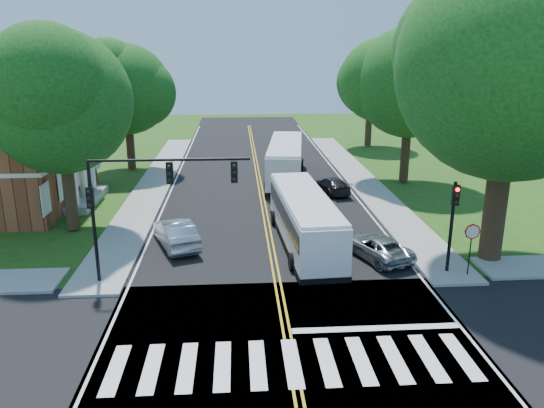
{
  "coord_description": "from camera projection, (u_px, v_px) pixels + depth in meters",
  "views": [
    {
      "loc": [
        -1.78,
        -16.36,
        10.47
      ],
      "look_at": [
        0.06,
        10.71,
        2.4
      ],
      "focal_mm": 35.0,
      "sensor_mm": 36.0,
      "label": 1
    }
  ],
  "objects": [
    {
      "name": "cross_road",
      "position": [
        291.0,
        355.0,
        18.75
      ],
      "size": [
        60.0,
        12.0,
        0.01
      ],
      "primitive_type": "cube",
      "color": "black",
      "rests_on": "ground"
    },
    {
      "name": "sidewalk_nw",
      "position": [
        155.0,
        183.0,
        42.1
      ],
      "size": [
        2.6,
        40.0,
        0.15
      ],
      "primitive_type": "cube",
      "color": "gray",
      "rests_on": "ground"
    },
    {
      "name": "road",
      "position": [
        264.0,
        207.0,
        35.96
      ],
      "size": [
        14.0,
        96.0,
        0.01
      ],
      "primitive_type": "cube",
      "color": "black",
      "rests_on": "ground"
    },
    {
      "name": "bus_follow",
      "position": [
        285.0,
        160.0,
        42.95
      ],
      "size": [
        4.07,
        12.18,
        3.09
      ],
      "rotation": [
        0.0,
        0.0,
        3.02
      ],
      "color": "silver",
      "rests_on": "road"
    },
    {
      "name": "stop_sign",
      "position": [
        472.0,
        237.0,
        24.47
      ],
      "size": [
        0.76,
        0.08,
        2.53
      ],
      "color": "black",
      "rests_on": "ground"
    },
    {
      "name": "center_line",
      "position": [
        261.0,
        192.0,
        39.78
      ],
      "size": [
        0.36,
        70.0,
        0.01
      ],
      "primitive_type": "cube",
      "color": "gold",
      "rests_on": "road"
    },
    {
      "name": "signal_ne",
      "position": [
        453.0,
        215.0,
        24.59
      ],
      "size": [
        0.3,
        0.46,
        4.4
      ],
      "color": "black",
      "rests_on": "ground"
    },
    {
      "name": "tree_west_near",
      "position": [
        59.0,
        102.0,
        29.25
      ],
      "size": [
        8.0,
        8.0,
        11.4
      ],
      "color": "#352815",
      "rests_on": "ground"
    },
    {
      "name": "suv",
      "position": [
        377.0,
        247.0,
        27.16
      ],
      "size": [
        3.36,
        4.76,
        1.2
      ],
      "primitive_type": "imported",
      "rotation": [
        0.0,
        0.0,
        3.49
      ],
      "color": "#ACAEB3",
      "rests_on": "road"
    },
    {
      "name": "ground",
      "position": [
        291.0,
        355.0,
        18.75
      ],
      "size": [
        140.0,
        140.0,
        0.0
      ],
      "primitive_type": "plane",
      "color": "#214B12",
      "rests_on": "ground"
    },
    {
      "name": "hatchback",
      "position": [
        176.0,
        233.0,
        28.7
      ],
      "size": [
        3.06,
        4.83,
        1.5
      ],
      "primitive_type": "imported",
      "rotation": [
        0.0,
        0.0,
        3.49
      ],
      "color": "#ACAEB3",
      "rests_on": "road"
    },
    {
      "name": "dark_sedan",
      "position": [
        332.0,
        185.0,
        39.32
      ],
      "size": [
        2.59,
        4.37,
        1.19
      ],
      "primitive_type": "imported",
      "rotation": [
        0.0,
        0.0,
        3.38
      ],
      "color": "black",
      "rests_on": "road"
    },
    {
      "name": "crosswalk",
      "position": [
        292.0,
        363.0,
        18.27
      ],
      "size": [
        12.6,
        3.0,
        0.01
      ],
      "primitive_type": "cube",
      "color": "silver",
      "rests_on": "road"
    },
    {
      "name": "tree_east_far",
      "position": [
        371.0,
        82.0,
        55.86
      ],
      "size": [
        7.2,
        7.2,
        10.34
      ],
      "color": "#352815",
      "rests_on": "ground"
    },
    {
      "name": "signal_nw",
      "position": [
        144.0,
        191.0,
        23.27
      ],
      "size": [
        7.15,
        0.46,
        5.66
      ],
      "color": "black",
      "rests_on": "ground"
    },
    {
      "name": "tree_ne_big",
      "position": [
        513.0,
        66.0,
        24.37
      ],
      "size": [
        10.8,
        10.8,
        14.91
      ],
      "color": "#352815",
      "rests_on": "ground"
    },
    {
      "name": "edge_line_w",
      "position": [
        170.0,
        193.0,
        39.34
      ],
      "size": [
        0.12,
        70.0,
        0.01
      ],
      "primitive_type": "cube",
      "color": "silver",
      "rests_on": "road"
    },
    {
      "name": "stop_bar",
      "position": [
        376.0,
        328.0,
        20.5
      ],
      "size": [
        6.6,
        0.4,
        0.01
      ],
      "primitive_type": "cube",
      "color": "silver",
      "rests_on": "road"
    },
    {
      "name": "sidewalk_ne",
      "position": [
        361.0,
        180.0,
        43.17
      ],
      "size": [
        2.6,
        40.0,
        0.15
      ],
      "primitive_type": "cube",
      "color": "gray",
      "rests_on": "ground"
    },
    {
      "name": "tree_east_mid",
      "position": [
        410.0,
        83.0,
        40.21
      ],
      "size": [
        8.4,
        8.4,
        11.93
      ],
      "color": "#352815",
      "rests_on": "ground"
    },
    {
      "name": "tree_west_far",
      "position": [
        126.0,
        90.0,
        44.73
      ],
      "size": [
        7.6,
        7.6,
        10.67
      ],
      "color": "#352815",
      "rests_on": "ground"
    },
    {
      "name": "edge_line_e",
      "position": [
        350.0,
        190.0,
        40.22
      ],
      "size": [
        0.12,
        70.0,
        0.01
      ],
      "primitive_type": "cube",
      "color": "silver",
      "rests_on": "road"
    },
    {
      "name": "bus_lead",
      "position": [
        304.0,
        219.0,
        28.76
      ],
      "size": [
        3.13,
        11.11,
        2.84
      ],
      "rotation": [
        0.0,
        0.0,
        3.2
      ],
      "color": "silver",
      "rests_on": "road"
    }
  ]
}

